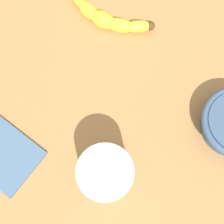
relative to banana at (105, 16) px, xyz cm
name	(u,v)px	position (x,y,z in cm)	size (l,w,h in cm)	color
wooden_tabletop	(120,100)	(-13.41, 11.05, -3.21)	(120.00, 120.00, 3.00)	#B07D48
banana	(105,16)	(0.00, 0.00, 0.00)	(20.06, 8.60, 3.42)	yellow
smoothie_glass	(106,174)	(-21.32, 24.35, 2.99)	(8.99, 8.99, 10.04)	silver
folded_napkin	(3,154)	(-4.01, 33.79, -1.41)	(13.14, 10.23, 0.60)	slate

